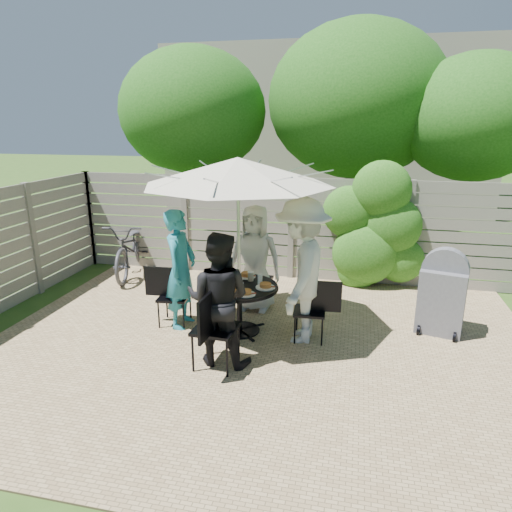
% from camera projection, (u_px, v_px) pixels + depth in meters
% --- Properties ---
extents(backyard_envelope, '(60.00, 60.00, 5.00)m').
position_uv_depth(backyard_envelope, '(328.00, 126.00, 14.46)').
color(backyard_envelope, '#2B4A17').
rests_on(backyard_envelope, ground).
extents(patio_table, '(1.07, 1.07, 0.68)m').
position_uv_depth(patio_table, '(239.00, 300.00, 6.12)').
color(patio_table, black).
rests_on(patio_table, ground).
extents(umbrella, '(2.51, 2.51, 2.35)m').
position_uv_depth(umbrella, '(238.00, 171.00, 5.63)').
color(umbrella, silver).
rests_on(umbrella, ground).
extents(chair_back, '(0.46, 0.66, 0.88)m').
position_uv_depth(chair_back, '(257.00, 289.00, 7.07)').
color(chair_back, black).
rests_on(chair_back, ground).
extents(person_back, '(0.81, 0.54, 1.62)m').
position_uv_depth(person_back, '(255.00, 259.00, 6.80)').
color(person_back, silver).
rests_on(person_back, ground).
extents(chair_left, '(0.63, 0.44, 0.85)m').
position_uv_depth(chair_left, '(174.00, 308.00, 6.41)').
color(chair_left, black).
rests_on(chair_left, ground).
extents(person_left, '(0.42, 0.62, 1.67)m').
position_uv_depth(person_left, '(181.00, 269.00, 6.22)').
color(person_left, teal).
rests_on(person_left, ground).
extents(chair_front, '(0.51, 0.73, 0.99)m').
position_uv_depth(chair_front, '(216.00, 344.00, 5.27)').
color(chair_front, black).
rests_on(chair_front, ground).
extents(person_front, '(0.80, 0.63, 1.60)m').
position_uv_depth(person_front, '(219.00, 300.00, 5.26)').
color(person_front, black).
rests_on(person_front, ground).
extents(chair_right, '(0.61, 0.42, 0.83)m').
position_uv_depth(chair_right, '(310.00, 323.00, 5.95)').
color(chair_right, black).
rests_on(chair_right, ground).
extents(person_right, '(0.74, 1.25, 1.89)m').
position_uv_depth(person_right, '(302.00, 271.00, 5.79)').
color(person_right, silver).
rests_on(person_right, ground).
extents(plate_back, '(0.26, 0.26, 0.06)m').
position_uv_depth(plate_back, '(246.00, 275.00, 6.39)').
color(plate_back, white).
rests_on(plate_back, patio_table).
extents(plate_left, '(0.26, 0.26, 0.06)m').
position_uv_depth(plate_left, '(214.00, 281.00, 6.14)').
color(plate_left, white).
rests_on(plate_left, patio_table).
extents(plate_front, '(0.26, 0.26, 0.06)m').
position_uv_depth(plate_front, '(231.00, 293.00, 5.72)').
color(plate_front, white).
rests_on(plate_front, patio_table).
extents(plate_right, '(0.26, 0.26, 0.06)m').
position_uv_depth(plate_right, '(265.00, 286.00, 5.97)').
color(plate_right, white).
rests_on(plate_right, patio_table).
extents(plate_extra, '(0.24, 0.24, 0.06)m').
position_uv_depth(plate_extra, '(246.00, 293.00, 5.73)').
color(plate_extra, white).
rests_on(plate_extra, patio_table).
extents(glass_back, '(0.07, 0.07, 0.14)m').
position_uv_depth(glass_back, '(237.00, 274.00, 6.31)').
color(glass_back, silver).
rests_on(glass_back, patio_table).
extents(glass_left, '(0.07, 0.07, 0.14)m').
position_uv_depth(glass_left, '(218.00, 281.00, 6.01)').
color(glass_left, silver).
rests_on(glass_left, patio_table).
extents(glass_front, '(0.07, 0.07, 0.14)m').
position_uv_depth(glass_front, '(241.00, 288.00, 5.78)').
color(glass_front, silver).
rests_on(glass_front, patio_table).
extents(glass_right, '(0.07, 0.07, 0.14)m').
position_uv_depth(glass_right, '(260.00, 280.00, 6.08)').
color(glass_right, silver).
rests_on(glass_right, patio_table).
extents(syrup_jug, '(0.09, 0.09, 0.16)m').
position_uv_depth(syrup_jug, '(236.00, 278.00, 6.10)').
color(syrup_jug, '#59280C').
rests_on(syrup_jug, patio_table).
extents(coffee_cup, '(0.08, 0.08, 0.12)m').
position_uv_depth(coffee_cup, '(251.00, 277.00, 6.23)').
color(coffee_cup, '#C6B293').
rests_on(coffee_cup, patio_table).
extents(bicycle, '(1.08, 2.05, 1.02)m').
position_uv_depth(bicycle, '(132.00, 247.00, 8.50)').
color(bicycle, '#333338').
rests_on(bicycle, ground).
extents(bbq_grill, '(0.68, 0.58, 1.19)m').
position_uv_depth(bbq_grill, '(442.00, 295.00, 6.10)').
color(bbq_grill, slate).
rests_on(bbq_grill, ground).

